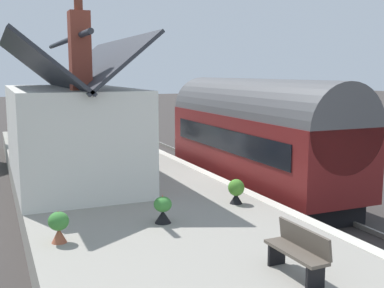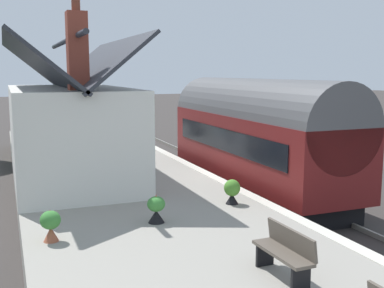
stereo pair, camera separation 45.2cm
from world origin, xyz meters
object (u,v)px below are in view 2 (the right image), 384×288
train (257,136)px  station_building (70,129)px  bench_by_lamp (285,251)px  planter_bench_left (93,142)px  planter_bench_right (232,191)px  planter_edge_near (51,224)px  planter_by_door (64,136)px  planter_corner_building (156,209)px  planter_edge_far (28,145)px  bench_platform_end (95,131)px  planter_under_sign (45,133)px

train → station_building: size_ratio=1.23×
train → bench_by_lamp: (-8.57, 4.22, -0.78)m
planter_bench_left → planter_bench_right: (-10.45, -1.97, -0.03)m
planter_bench_left → planter_edge_near: size_ratio=1.12×
planter_by_door → planter_edge_near: size_ratio=0.92×
planter_corner_building → planter_edge_near: size_ratio=0.98×
station_building → planter_edge_far: size_ratio=9.66×
planter_edge_far → planter_edge_near: planter_edge_far is taller
station_building → planter_by_door: (8.60, -0.74, -1.33)m
station_building → planter_edge_near: bearing=168.7°
bench_platform_end → planter_by_door: bench_platform_end is taller
planter_edge_far → planter_edge_near: (-11.38, 0.06, -0.07)m
planter_by_door → planter_edge_near: (-14.77, 1.98, 0.03)m
station_building → bench_platform_end: (8.80, -2.41, -1.20)m
train → bench_platform_end: bearing=23.5°
bench_by_lamp → bench_platform_end: bearing=0.1°
bench_by_lamp → planter_bench_left: (15.02, 0.74, -0.08)m
planter_bench_right → planter_corner_building: bearing=108.4°
train → planter_corner_building: size_ratio=14.38×
bench_platform_end → planter_under_sign: bearing=87.2°
planter_bench_left → planter_bench_right: bearing=-169.3°
planter_corner_building → planter_bench_right: (0.81, -2.43, 0.03)m
train → planter_edge_far: 10.03m
planter_under_sign → train: bearing=-145.5°
bench_platform_end → planter_by_door: size_ratio=2.17×
bench_by_lamp → planter_corner_building: bearing=17.7°
bench_by_lamp → bench_platform_end: same height
train → planter_under_sign: (9.90, 6.82, -0.79)m
station_building → planter_corner_building: size_ratio=11.68×
bench_platform_end → planter_edge_near: (-14.97, 3.65, -0.10)m
planter_edge_far → planter_corner_building: size_ratio=1.21×
bench_platform_end → planter_under_sign: (0.12, 2.56, -0.01)m
planter_edge_far → planter_under_sign: size_ratio=0.92×
planter_by_door → planter_edge_near: bearing=172.4°
bench_platform_end → planter_edge_far: size_ratio=1.67×
planter_edge_near → planter_bench_right: planter_edge_near is taller
planter_corner_building → bench_by_lamp: bearing=-162.3°
station_building → planter_edge_near: (-6.17, 1.24, -1.30)m
planter_edge_far → planter_bench_right: bearing=-154.5°
bench_by_lamp → planter_corner_building: 3.96m
planter_under_sign → bench_platform_end: bearing=-92.8°
train → planter_corner_building: bearing=131.5°
planter_edge_far → bench_platform_end: bearing=-45.0°
bench_by_lamp → planter_edge_near: 5.00m
bench_platform_end → planter_edge_near: 15.41m
planter_bench_left → planter_under_sign: (3.45, 1.86, 0.07)m
planter_by_door → planter_corner_building: bearing=-178.0°
train → station_building: bearing=81.7°
bench_by_lamp → planter_edge_near: bench_by_lamp is taller
bench_platform_end → planter_under_sign: 2.57m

